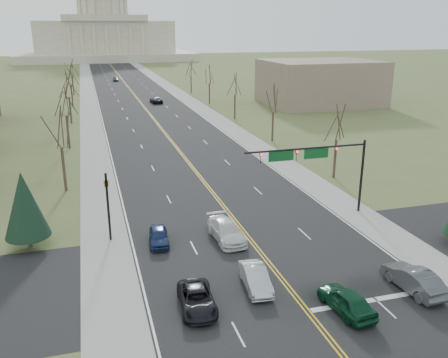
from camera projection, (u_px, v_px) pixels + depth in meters
ground at (301, 303)px, 31.30m from camera, size 600.00×600.00×0.00m
road at (132, 92)px, 131.82m from camera, size 20.00×380.00×0.01m
cross_road at (268, 262)px, 36.79m from camera, size 120.00×14.00×0.01m
sidewalk_left at (88, 94)px, 128.63m from camera, size 4.00×380.00×0.03m
sidewalk_right at (175, 90)px, 135.00m from camera, size 4.00×380.00×0.03m
center_line at (132, 92)px, 131.82m from camera, size 0.42×380.00×0.01m
edge_line_left at (96, 93)px, 129.22m from camera, size 0.15×380.00×0.01m
edge_line_right at (167, 91)px, 134.42m from camera, size 0.15×380.00×0.01m
stop_bar at (376, 299)px, 31.71m from camera, size 9.50×0.50×0.01m
capitol at (104, 33)px, 255.31m from camera, size 90.00×60.00×50.00m
signal_mast at (315, 159)px, 43.84m from camera, size 12.12×0.44×7.20m
signal_left at (107, 199)px, 39.45m from camera, size 0.32×0.36×6.00m
tree_r_0 at (338, 124)px, 55.34m from camera, size 3.74×3.74×8.50m
tree_l_0 at (60, 129)px, 50.64m from camera, size 3.96×3.96×9.00m
tree_r_1 at (273, 100)px, 73.61m from camera, size 3.74×3.74×8.50m
tree_l_1 at (65, 102)px, 68.92m from camera, size 3.96×3.96×9.00m
tree_r_2 at (235, 85)px, 91.89m from camera, size 3.74×3.74×8.50m
tree_l_2 at (68, 86)px, 87.20m from camera, size 3.96×3.96×9.00m
tree_r_3 at (209, 75)px, 110.16m from camera, size 3.74×3.74×8.50m
tree_l_3 at (70, 76)px, 105.47m from camera, size 3.96×3.96×9.00m
tree_r_4 at (191, 68)px, 128.44m from camera, size 3.74×3.74×8.50m
tree_l_4 at (71, 68)px, 123.75m from camera, size 3.96×3.96×9.00m
conifer_l at (25, 205)px, 38.17m from camera, size 3.64×3.64×6.50m
bldg_right_mass at (320, 83)px, 109.83m from camera, size 25.00×20.00×10.00m
car_nb_inner_lead at (346, 300)px, 30.18m from camera, size 2.33×4.77×1.57m
car_nb_outer_lead at (413, 279)px, 32.63m from camera, size 2.12×5.17×1.67m
car_sb_inner_lead at (256, 278)px, 32.93m from camera, size 1.97×4.60×1.47m
car_sb_outer_lead at (197, 299)px, 30.51m from camera, size 2.53×4.90×1.32m
car_sb_inner_second at (226, 231)px, 40.39m from camera, size 2.52×5.64×1.61m
car_sb_outer_second at (159, 236)px, 39.66m from camera, size 1.97×4.09×1.35m
car_far_nb at (156, 100)px, 112.69m from camera, size 2.70×5.26×1.42m
car_far_sb at (116, 79)px, 157.36m from camera, size 1.77×4.22×1.43m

